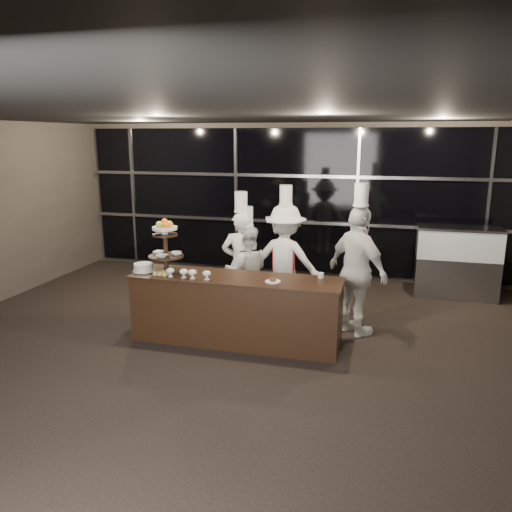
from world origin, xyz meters
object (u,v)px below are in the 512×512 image
(layer_cake, at_px, (143,267))
(chef_d, at_px, (358,271))
(buffet_counter, at_px, (236,309))
(chef_a, at_px, (241,263))
(display_case, at_px, (457,259))
(display_stand, at_px, (165,242))
(chef_c, at_px, (285,260))
(chef_b, at_px, (247,271))

(layer_cake, bearing_deg, chef_d, 14.72)
(buffet_counter, bearing_deg, layer_cake, -177.84)
(layer_cake, bearing_deg, chef_a, 44.07)
(display_case, bearing_deg, display_stand, -144.80)
(chef_a, bearing_deg, chef_c, 19.91)
(buffet_counter, height_order, chef_d, chef_d)
(display_stand, relative_size, display_case, 0.54)
(chef_b, relative_size, chef_d, 0.81)
(buffet_counter, height_order, display_stand, display_stand)
(buffet_counter, bearing_deg, display_case, 43.01)
(chef_d, bearing_deg, buffet_counter, -155.53)
(chef_d, bearing_deg, layer_cake, -165.28)
(layer_cake, relative_size, chef_d, 0.14)
(display_case, distance_m, chef_a, 3.82)
(layer_cake, xyz_separation_m, chef_c, (1.73, 1.29, -0.10))
(display_case, relative_size, chef_c, 0.68)
(display_case, xyz_separation_m, chef_d, (-1.55, -2.19, 0.25))
(buffet_counter, xyz_separation_m, chef_a, (-0.22, 1.01, 0.39))
(display_stand, height_order, chef_c, chef_c)
(buffet_counter, height_order, display_case, display_case)
(layer_cake, distance_m, chef_d, 2.97)
(chef_a, xyz_separation_m, chef_c, (0.63, 0.23, 0.03))
(buffet_counter, xyz_separation_m, chef_b, (-0.14, 1.02, 0.27))
(layer_cake, xyz_separation_m, chef_d, (2.87, 0.75, -0.04))
(buffet_counter, distance_m, display_stand, 1.33)
(display_stand, bearing_deg, chef_b, 49.81)
(buffet_counter, bearing_deg, display_stand, -179.99)
(display_case, bearing_deg, chef_d, -125.37)
(chef_b, bearing_deg, buffet_counter, -82.29)
(chef_d, bearing_deg, display_case, 54.63)
(chef_c, relative_size, chef_d, 0.95)
(display_case, xyz_separation_m, chef_c, (-2.69, -1.65, 0.19))
(chef_a, bearing_deg, display_case, 29.46)
(chef_a, relative_size, chef_d, 0.91)
(chef_c, bearing_deg, buffet_counter, -108.22)
(layer_cake, height_order, chef_d, chef_d)
(layer_cake, xyz_separation_m, display_case, (4.43, 2.94, -0.29))
(display_case, distance_m, chef_b, 3.74)
(buffet_counter, xyz_separation_m, layer_cake, (-1.32, -0.05, 0.51))
(display_stand, xyz_separation_m, chef_a, (0.78, 1.01, -0.49))
(display_stand, height_order, chef_b, chef_b)
(display_case, bearing_deg, chef_b, -149.97)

